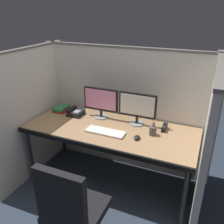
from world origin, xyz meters
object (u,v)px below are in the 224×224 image
Objects in this scene: monitor_left at (101,101)px; desk at (110,133)px; keyboard_main at (105,132)px; desk_phone at (75,112)px; office_chair at (74,223)px; red_stapler at (164,128)px; pen_cup at (153,131)px; computer_mouse at (137,138)px; monitor_right at (137,107)px; book_stack at (62,109)px.

desk is at bearing -47.18° from monitor_left.
keyboard_main is 2.26× the size of desk_phone.
office_chair reaches higher than red_stapler.
desk_phone is at bearing 173.41° from pen_cup.
desk is 0.36m from computer_mouse.
red_stapler is at bearing 60.44° from pen_cup.
red_stapler is at bearing 21.33° from desk.
pen_cup is (0.36, 1.03, 0.42)m from office_chair.
desk_phone is 1.27× the size of red_stapler.
office_chair is at bearing -60.21° from desk_phone.
red_stapler is at bearing -2.84° from monitor_right.
book_stack is (-1.02, -0.01, -0.19)m from monitor_right.
monitor_left is 0.59m from book_stack.
book_stack is (-0.78, 0.22, 0.08)m from desk.
office_chair reaches higher than keyboard_main.
keyboard_main is at bearing -27.21° from desk_phone.
office_chair is 6.50× the size of red_stapler.
monitor_left reaches higher than desk.
desk is at bearing 102.22° from office_chair.
monitor_left is 0.38m from desk_phone.
red_stapler is at bearing 29.32° from keyboard_main.
monitor_right is 0.34m from pen_cup.
desk is 12.67× the size of red_stapler.
pen_cup is at bearing 50.08° from computer_mouse.
keyboard_main is 4.48× the size of computer_mouse.
keyboard_main is 0.65m from red_stapler.
monitor_left is 0.80m from red_stapler.
desk_phone is (-0.33, -0.06, -0.18)m from monitor_left.
computer_mouse is 0.93m from desk_phone.
book_stack is at bearing 172.56° from pen_cup.
office_chair is 0.96m from keyboard_main.
office_chair reaches higher than book_stack.
keyboard_main is 0.60m from desk_phone.
desk_phone is at bearing -177.77° from red_stapler.
pen_cup is at bearing -6.59° from desk_phone.
office_chair is 10.16× the size of computer_mouse.
desk_phone is (-1.02, 0.12, -0.02)m from pen_cup.
book_stack is 1.26m from pen_cup.
pen_cup is (0.48, 0.16, 0.04)m from keyboard_main.
desk_phone is at bearing -11.12° from book_stack.
pen_cup is 0.86× the size of desk_phone.
pen_cup is at bearing -7.44° from book_stack.
computer_mouse is at bearing -14.81° from desk.
monitor_left is (-0.33, 1.20, 0.59)m from office_chair.
desk is at bearing -135.17° from monitor_right.
office_chair is at bearing -96.09° from monitor_right.
keyboard_main reaches higher than desk.
desk is 4.42× the size of monitor_right.
monitor_left is (-0.22, 0.24, 0.27)m from desk.
desk is 0.43m from monitor_right.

